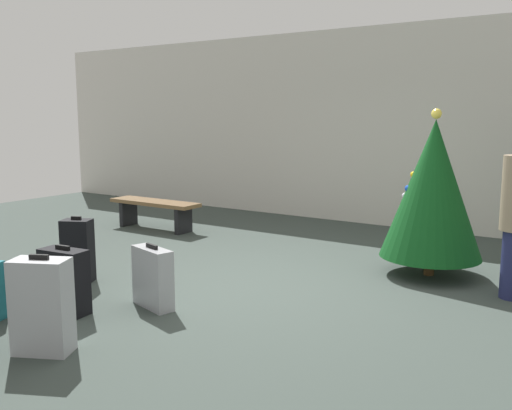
{
  "coord_description": "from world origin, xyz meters",
  "views": [
    {
      "loc": [
        3.33,
        -5.09,
        1.89
      ],
      "look_at": [
        -0.09,
        0.08,
        0.9
      ],
      "focal_mm": 39.62,
      "sensor_mm": 36.0,
      "label": 1
    }
  ],
  "objects_px": {
    "holiday_tree": "(433,189)",
    "suitcase_5": "(42,306)",
    "suitcase_0": "(78,251)",
    "suitcase_2": "(153,278)",
    "waiting_bench": "(155,207)",
    "suitcase_1": "(65,281)"
  },
  "relations": [
    {
      "from": "waiting_bench",
      "to": "holiday_tree",
      "type": "bearing_deg",
      "value": -2.73
    },
    {
      "from": "suitcase_0",
      "to": "suitcase_1",
      "type": "bearing_deg",
      "value": -45.81
    },
    {
      "from": "suitcase_5",
      "to": "suitcase_1",
      "type": "bearing_deg",
      "value": 131.71
    },
    {
      "from": "suitcase_5",
      "to": "suitcase_2",
      "type": "bearing_deg",
      "value": 91.5
    },
    {
      "from": "suitcase_5",
      "to": "holiday_tree",
      "type": "bearing_deg",
      "value": 64.2
    },
    {
      "from": "suitcase_2",
      "to": "suitcase_5",
      "type": "xyz_separation_m",
      "value": [
        0.03,
        -1.29,
        0.08
      ]
    },
    {
      "from": "waiting_bench",
      "to": "suitcase_0",
      "type": "xyz_separation_m",
      "value": [
        1.39,
        -2.71,
        -0.0
      ]
    },
    {
      "from": "suitcase_2",
      "to": "suitcase_5",
      "type": "relative_size",
      "value": 0.79
    },
    {
      "from": "suitcase_0",
      "to": "suitcase_2",
      "type": "height_order",
      "value": "suitcase_0"
    },
    {
      "from": "holiday_tree",
      "to": "waiting_bench",
      "type": "distance_m",
      "value": 4.71
    },
    {
      "from": "holiday_tree",
      "to": "suitcase_5",
      "type": "xyz_separation_m",
      "value": [
        -1.91,
        -3.95,
        -0.65
      ]
    },
    {
      "from": "holiday_tree",
      "to": "suitcase_1",
      "type": "relative_size",
      "value": 2.94
    },
    {
      "from": "waiting_bench",
      "to": "suitcase_1",
      "type": "height_order",
      "value": "suitcase_1"
    },
    {
      "from": "suitcase_2",
      "to": "suitcase_0",
      "type": "bearing_deg",
      "value": 172.66
    },
    {
      "from": "suitcase_0",
      "to": "suitcase_5",
      "type": "distance_m",
      "value": 1.99
    },
    {
      "from": "holiday_tree",
      "to": "suitcase_5",
      "type": "bearing_deg",
      "value": -115.8
    },
    {
      "from": "suitcase_1",
      "to": "suitcase_0",
      "type": "bearing_deg",
      "value": 134.19
    },
    {
      "from": "suitcase_0",
      "to": "suitcase_2",
      "type": "xyz_separation_m",
      "value": [
        1.33,
        -0.17,
        -0.06
      ]
    },
    {
      "from": "suitcase_1",
      "to": "suitcase_2",
      "type": "relative_size",
      "value": 1.05
    },
    {
      "from": "suitcase_1",
      "to": "suitcase_5",
      "type": "distance_m",
      "value": 0.93
    },
    {
      "from": "suitcase_1",
      "to": "suitcase_5",
      "type": "height_order",
      "value": "suitcase_5"
    },
    {
      "from": "waiting_bench",
      "to": "suitcase_2",
      "type": "height_order",
      "value": "suitcase_2"
    }
  ]
}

